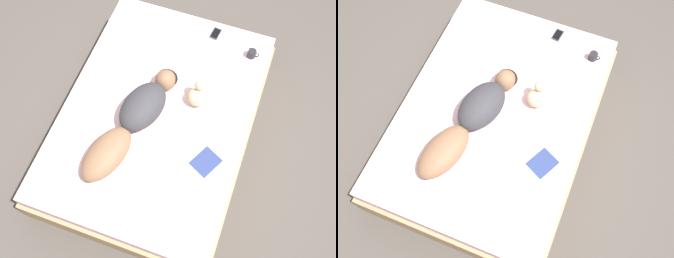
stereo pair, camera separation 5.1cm
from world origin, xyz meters
The scene contains 7 objects.
ground_plane centered at (0.00, 0.00, 0.00)m, with size 12.00×12.00×0.00m, color #4C4742.
bed centered at (0.00, 0.00, 0.24)m, with size 1.61×2.24×0.49m.
person centered at (-0.14, -0.19, 0.60)m, with size 0.54×1.22×0.24m.
open_magazine centered at (0.41, -0.24, 0.50)m, with size 0.63×0.52×0.01m.
coffee_mug centered at (0.61, 0.82, 0.53)m, with size 0.11×0.08×0.08m.
cell_phone centered at (0.23, 0.96, 0.50)m, with size 0.09×0.14×0.01m.
plush_toy centered at (0.29, 0.21, 0.58)m, with size 0.17×0.19×0.22m.
Camera 2 is at (0.66, -1.41, 3.45)m, focal length 42.00 mm.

